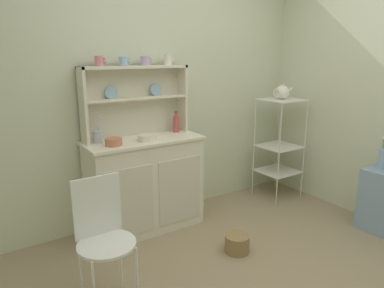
% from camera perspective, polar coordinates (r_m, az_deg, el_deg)
% --- Properties ---
extents(wall_back, '(3.84, 0.05, 2.50)m').
position_cam_1_polar(wall_back, '(3.42, -5.01, 8.83)').
color(wall_back, beige).
rests_on(wall_back, ground).
extents(hutch_cabinet, '(1.05, 0.45, 0.86)m').
position_cam_1_polar(hutch_cabinet, '(3.23, -7.67, -6.37)').
color(hutch_cabinet, silver).
rests_on(hutch_cabinet, ground).
extents(hutch_shelf_unit, '(0.98, 0.18, 0.63)m').
position_cam_1_polar(hutch_shelf_unit, '(3.19, -9.43, 7.90)').
color(hutch_shelf_unit, beige).
rests_on(hutch_shelf_unit, hutch_cabinet).
extents(bakers_rack, '(0.42, 0.40, 1.11)m').
position_cam_1_polar(bakers_rack, '(3.99, 14.13, 0.88)').
color(bakers_rack, silver).
rests_on(bakers_rack, ground).
extents(wire_chair, '(0.36, 0.36, 0.85)m').
position_cam_1_polar(wire_chair, '(2.30, -14.40, -13.58)').
color(wire_chair, white).
rests_on(wire_chair, ground).
extents(floor_basket, '(0.20, 0.20, 0.15)m').
position_cam_1_polar(floor_basket, '(3.00, 7.38, -15.83)').
color(floor_basket, '#93754C').
rests_on(floor_basket, ground).
extents(cup_rose_0, '(0.09, 0.07, 0.08)m').
position_cam_1_polar(cup_rose_0, '(3.02, -14.94, 13.00)').
color(cup_rose_0, '#D17A84').
rests_on(cup_rose_0, hutch_shelf_unit).
extents(cup_sky_1, '(0.09, 0.07, 0.08)m').
position_cam_1_polar(cup_sky_1, '(3.09, -11.15, 13.16)').
color(cup_sky_1, '#8EB2D1').
rests_on(cup_sky_1, hutch_shelf_unit).
extents(cup_lilac_2, '(0.10, 0.08, 0.08)m').
position_cam_1_polar(cup_lilac_2, '(3.18, -7.65, 13.36)').
color(cup_lilac_2, '#B79ECC').
rests_on(cup_lilac_2, hutch_shelf_unit).
extents(cup_cream_3, '(0.08, 0.07, 0.09)m').
position_cam_1_polar(cup_cream_3, '(3.28, -4.00, 13.60)').
color(cup_cream_3, silver).
rests_on(cup_cream_3, hutch_shelf_unit).
extents(bowl_mixing_large, '(0.14, 0.14, 0.06)m').
position_cam_1_polar(bowl_mixing_large, '(2.92, -12.72, 0.36)').
color(bowl_mixing_large, '#C67556').
rests_on(bowl_mixing_large, hutch_cabinet).
extents(bowl_floral_medium, '(0.15, 0.15, 0.05)m').
position_cam_1_polar(bowl_floral_medium, '(3.04, -7.34, 1.03)').
color(bowl_floral_medium, silver).
rests_on(bowl_floral_medium, hutch_cabinet).
extents(jam_bottle, '(0.06, 0.06, 0.20)m').
position_cam_1_polar(jam_bottle, '(3.34, -2.63, 3.33)').
color(jam_bottle, '#B74C47').
rests_on(jam_bottle, hutch_cabinet).
extents(utensil_jar, '(0.08, 0.08, 0.25)m').
position_cam_1_polar(utensil_jar, '(3.03, -15.20, 1.26)').
color(utensil_jar, '#B2B7C6').
rests_on(utensil_jar, hutch_cabinet).
extents(porcelain_teapot, '(0.24, 0.15, 0.17)m').
position_cam_1_polar(porcelain_teapot, '(3.90, 14.57, 8.21)').
color(porcelain_teapot, white).
rests_on(porcelain_teapot, bakers_rack).
extents(flower_vase, '(0.09, 0.09, 0.35)m').
position_cam_1_polar(flower_vase, '(3.54, 28.79, -2.03)').
color(flower_vase, '#8EB2D1').
rests_on(flower_vase, side_shelf_blue).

